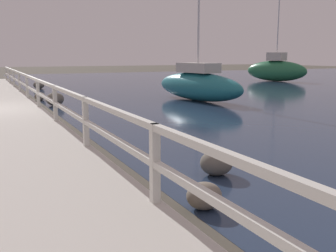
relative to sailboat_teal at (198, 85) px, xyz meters
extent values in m
cube|color=silver|center=(-6.76, -10.76, 0.01)|extent=(0.10, 0.10, 0.94)
cube|color=silver|center=(-6.76, -7.52, 0.01)|extent=(0.10, 0.10, 0.94)
cube|color=silver|center=(-6.76, -4.28, 0.01)|extent=(0.10, 0.10, 0.94)
cube|color=silver|center=(-6.76, -1.04, 0.01)|extent=(0.10, 0.10, 0.94)
cube|color=silver|center=(-6.76, 2.20, 0.01)|extent=(0.10, 0.10, 0.94)
cube|color=silver|center=(-6.76, 5.44, 0.01)|extent=(0.10, 0.10, 0.94)
cube|color=silver|center=(-6.76, 8.68, 0.01)|extent=(0.10, 0.10, 0.94)
cube|color=silver|center=(-6.76, 11.92, 0.01)|extent=(0.10, 0.10, 0.94)
cube|color=silver|center=(-6.76, 15.16, 0.01)|extent=(0.10, 0.10, 0.94)
cube|color=silver|center=(-6.76, -1.04, 0.44)|extent=(0.09, 32.50, 0.08)
cube|color=silver|center=(-6.76, -1.04, 0.01)|extent=(0.09, 32.50, 0.08)
ellipsoid|color=#666056|center=(-5.90, 0.86, -0.43)|extent=(0.69, 0.62, 0.52)
ellipsoid|color=slate|center=(-6.05, -10.70, -0.51)|extent=(0.46, 0.42, 0.35)
ellipsoid|color=#666056|center=(-5.13, -9.54, -0.48)|extent=(0.55, 0.50, 0.41)
ellipsoid|color=gray|center=(-6.16, 3.04, -0.51)|extent=(0.47, 0.42, 0.35)
ellipsoid|color=#666056|center=(-5.36, 9.30, -0.45)|extent=(0.63, 0.57, 0.47)
ellipsoid|color=#1E707A|center=(0.00, 0.00, -0.08)|extent=(1.98, 5.67, 1.20)
cube|color=beige|center=(0.00, 0.00, 0.73)|extent=(1.15, 2.14, 0.41)
cylinder|color=silver|center=(0.00, 0.00, 2.96)|extent=(0.09, 0.09, 4.87)
ellipsoid|color=#236B42|center=(11.92, 8.80, 0.09)|extent=(3.05, 5.08, 1.55)
cube|color=beige|center=(11.92, 8.80, 1.17)|extent=(1.35, 1.50, 0.61)
cylinder|color=silver|center=(11.92, 8.80, 4.10)|extent=(0.09, 0.09, 6.46)
camera|label=1|loc=(-8.51, -14.77, 1.24)|focal=42.00mm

